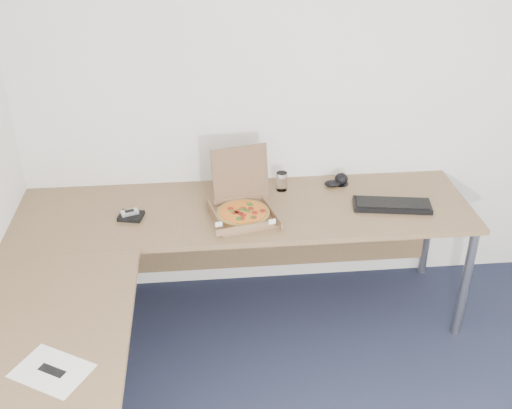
{
  "coord_description": "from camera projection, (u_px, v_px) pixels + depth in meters",
  "views": [
    {
      "loc": [
        -0.72,
        -1.52,
        2.43
      ],
      "look_at": [
        -0.45,
        1.28,
        0.82
      ],
      "focal_mm": 43.16,
      "sensor_mm": 36.0,
      "label": 1
    }
  ],
  "objects": [
    {
      "name": "paper_sheet",
      "position": [
        52.0,
        371.0,
        2.32
      ],
      "size": [
        0.34,
        0.31,
        0.0
      ],
      "primitive_type": "cube",
      "rotation": [
        0.0,
        0.0,
        -0.53
      ],
      "color": "white",
      "rests_on": "desk"
    },
    {
      "name": "pizza_box",
      "position": [
        243.0,
        209.0,
        3.3
      ],
      "size": [
        0.32,
        0.37,
        0.32
      ],
      "rotation": [
        0.0,
        0.0,
        0.23
      ],
      "color": "brown",
      "rests_on": "desk"
    },
    {
      "name": "dome_speaker",
      "position": [
        341.0,
        178.0,
        3.62
      ],
      "size": [
        0.09,
        0.09,
        0.07
      ],
      "primitive_type": "ellipsoid",
      "color": "black",
      "rests_on": "desk"
    },
    {
      "name": "keyboard",
      "position": [
        392.0,
        205.0,
        3.39
      ],
      "size": [
        0.44,
        0.22,
        0.03
      ],
      "primitive_type": "cube",
      "rotation": [
        0.0,
        0.0,
        -0.17
      ],
      "color": "black",
      "rests_on": "desk"
    },
    {
      "name": "mouse",
      "position": [
        332.0,
        183.0,
        3.6
      ],
      "size": [
        0.11,
        0.08,
        0.04
      ],
      "primitive_type": "ellipsoid",
      "rotation": [
        0.0,
        0.0,
        0.16
      ],
      "color": "black",
      "rests_on": "desk"
    },
    {
      "name": "room_shell",
      "position": [
        435.0,
        279.0,
        1.96
      ],
      "size": [
        3.5,
        3.5,
        2.5
      ],
      "primitive_type": null,
      "color": "white",
      "rests_on": "ground"
    },
    {
      "name": "wallet",
      "position": [
        131.0,
        216.0,
        3.29
      ],
      "size": [
        0.14,
        0.13,
        0.02
      ],
      "primitive_type": "cube",
      "rotation": [
        0.0,
        0.0,
        -0.21
      ],
      "color": "black",
      "rests_on": "desk"
    },
    {
      "name": "desk",
      "position": [
        186.0,
        260.0,
        3.0
      ],
      "size": [
        2.5,
        2.2,
        0.73
      ],
      "color": "olive",
      "rests_on": "ground"
    },
    {
      "name": "phone",
      "position": [
        130.0,
        212.0,
        3.29
      ],
      "size": [
        0.1,
        0.08,
        0.02
      ],
      "primitive_type": "cube",
      "rotation": [
        0.0,
        0.0,
        0.34
      ],
      "color": "#B2B5BA",
      "rests_on": "wallet"
    },
    {
      "name": "drinking_glass",
      "position": [
        282.0,
        181.0,
        3.54
      ],
      "size": [
        0.06,
        0.06,
        0.11
      ],
      "primitive_type": "cylinder",
      "color": "white",
      "rests_on": "desk"
    }
  ]
}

